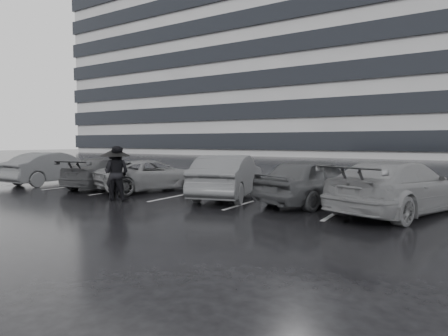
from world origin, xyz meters
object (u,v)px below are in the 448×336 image
car_east (398,187)px  pedestrian_right (116,173)px  car_west_b (151,175)px  car_west_d (54,168)px  pedestrian_left (114,175)px  car_main (314,181)px  car_west_c (108,173)px  car_west_a (229,176)px

car_east → pedestrian_right: pedestrian_right is taller
car_west_b → car_west_d: 5.52m
pedestrian_left → pedestrian_right: size_ratio=0.92×
car_east → pedestrian_left: pedestrian_left is taller
car_main → car_west_c: car_main is taller
car_west_b → pedestrian_right: 2.57m
car_west_b → car_east: 8.81m
car_west_a → car_west_b: size_ratio=1.03×
car_main → car_west_d: bearing=21.2°
car_west_d → pedestrian_left: bearing=160.7°
car_main → pedestrian_left: 6.46m
pedestrian_right → pedestrian_left: bearing=-37.9°
car_east → pedestrian_left: bearing=34.6°
car_west_d → car_west_a: bearing=-178.9°
pedestrian_left → car_east: bearing=-179.0°
car_main → car_east: car_main is taller
car_west_c → car_east: bearing=168.8°
car_west_c → pedestrian_right: 3.74m
car_main → car_east: size_ratio=0.86×
car_main → car_west_c: size_ratio=0.97×
car_west_a → car_east: car_west_a is taller
car_west_d → car_east: (14.31, 0.26, -0.01)m
car_main → car_west_c: (-8.69, -0.39, -0.09)m
car_east → pedestrian_right: size_ratio=2.74×
car_west_d → pedestrian_left: 6.32m
car_main → pedestrian_right: pedestrian_right is taller
car_west_d → car_east: bearing=179.6°
car_west_a → car_east: size_ratio=0.91×
car_west_d → car_main: bearing=-178.4°
pedestrian_left → car_west_d: bearing=-31.8°
car_west_b → pedestrian_left: bearing=121.9°
car_west_a → car_west_b: (-3.53, 0.05, -0.13)m
pedestrian_right → car_main: bearing=-175.3°
car_west_c → car_west_d: bearing=-7.2°
car_west_d → pedestrian_right: pedestrian_right is taller
car_west_c → car_main: bearing=171.2°
car_west_c → pedestrian_left: 3.52m
car_east → car_west_d: bearing=20.8°
car_main → car_east: bearing=-170.3°
car_east → car_main: bearing=11.1°
car_west_d → pedestrian_right: 6.55m
car_west_c → car_west_d: (-3.25, -0.24, 0.09)m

